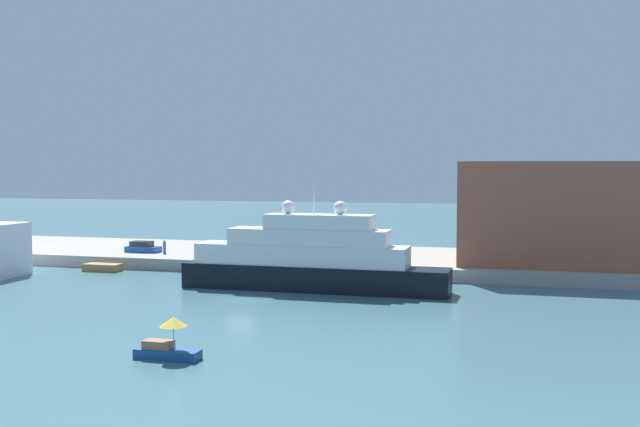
{
  "coord_description": "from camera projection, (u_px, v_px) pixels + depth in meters",
  "views": [
    {
      "loc": [
        25.32,
        -62.38,
        12.14
      ],
      "look_at": [
        5.96,
        6.0,
        7.86
      ],
      "focal_mm": 40.89,
      "sensor_mm": 36.0,
      "label": 1
    }
  ],
  "objects": [
    {
      "name": "large_yacht",
      "position": [
        310.0,
        260.0,
        73.3
      ],
      "size": [
        27.21,
        4.22,
        10.83
      ],
      "color": "black",
      "rests_on": "ground"
    },
    {
      "name": "work_barge",
      "position": [
        103.0,
        267.0,
        87.2
      ],
      "size": [
        4.41,
        1.96,
        0.88
      ],
      "primitive_type": "cube",
      "color": "olive",
      "rests_on": "ground"
    },
    {
      "name": "person_figure",
      "position": [
        164.0,
        247.0,
        92.85
      ],
      "size": [
        0.36,
        0.36,
        1.78
      ],
      "color": "#334C8C",
      "rests_on": "quay_dock"
    },
    {
      "name": "small_motorboat",
      "position": [
        168.0,
        343.0,
        46.63
      ],
      "size": [
        4.31,
        1.75,
        2.76
      ],
      "color": "navy",
      "rests_on": "ground"
    },
    {
      "name": "quay_dock",
      "position": [
        320.0,
        259.0,
        93.55
      ],
      "size": [
        110.0,
        22.28,
        1.43
      ],
      "primitive_type": "cube",
      "color": "gray",
      "rests_on": "ground"
    },
    {
      "name": "harbor_building",
      "position": [
        552.0,
        212.0,
        83.65
      ],
      "size": [
        20.21,
        14.53,
        11.62
      ],
      "primitive_type": "cube",
      "color": "#93513D",
      "rests_on": "quay_dock"
    },
    {
      "name": "parked_car",
      "position": [
        143.0,
        247.0,
        94.58
      ],
      "size": [
        4.5,
        1.89,
        1.45
      ],
      "color": "#1E4C99",
      "rests_on": "quay_dock"
    },
    {
      "name": "ground",
      "position": [
        241.0,
        301.0,
        67.53
      ],
      "size": [
        400.0,
        400.0,
        0.0
      ],
      "primitive_type": "plane",
      "color": "#3D6670"
    },
    {
      "name": "mooring_bollard",
      "position": [
        332.0,
        260.0,
        83.27
      ],
      "size": [
        0.37,
        0.37,
        0.86
      ],
      "primitive_type": "cylinder",
      "color": "black",
      "rests_on": "quay_dock"
    }
  ]
}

